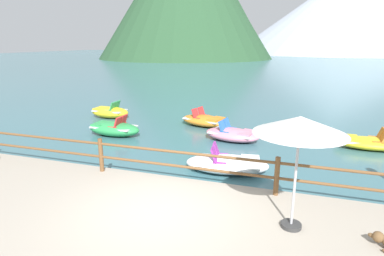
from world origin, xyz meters
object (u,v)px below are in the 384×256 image
Objects in this scene: pedal_boat_2 at (114,128)px; pedal_boat_5 at (110,112)px; pedal_boat_1 at (232,134)px; pedal_boat_3 at (370,143)px; pedal_boat_0 at (227,164)px; pedal_boat_6 at (205,120)px; beach_umbrella at (300,127)px.

pedal_boat_5 is at bearing 124.58° from pedal_boat_2.
pedal_boat_2 reaches higher than pedal_boat_1.
pedal_boat_1 reaches higher than pedal_boat_3.
pedal_boat_0 is 6.02m from pedal_boat_2.
pedal_boat_5 is at bearing 178.82° from pedal_boat_6.
pedal_boat_1 is 5.10m from pedal_boat_2.
pedal_boat_3 is (4.68, 3.82, -0.02)m from pedal_boat_0.
pedal_boat_2 is at bearing 142.26° from beach_umbrella.
pedal_boat_0 is at bearing -81.82° from pedal_boat_1.
pedal_boat_5 reaches higher than pedal_boat_0.
pedal_boat_0 is (-1.95, 3.31, -2.18)m from beach_umbrella.
pedal_boat_5 is (-7.51, 5.37, 0.05)m from pedal_boat_0.
beach_umbrella is 13.01m from pedal_boat_5.
beach_umbrella is 0.88× the size of pedal_boat_3.
beach_umbrella reaches higher than pedal_boat_6.
pedal_boat_0 is 3.33m from pedal_boat_1.
beach_umbrella is at bearing -37.74° from pedal_boat_2.
beach_umbrella is at bearing -110.94° from pedal_boat_3.
pedal_boat_1 is at bearing 110.13° from beach_umbrella.
pedal_boat_3 is (2.73, 7.13, -2.21)m from beach_umbrella.
pedal_boat_0 is 5.71m from pedal_boat_6.
pedal_boat_6 is (5.30, -0.11, -0.05)m from pedal_boat_5.
pedal_boat_2 reaches higher than pedal_boat_0.
beach_umbrella is at bearing -42.54° from pedal_boat_5.
pedal_boat_6 reaches higher than pedal_boat_3.
beach_umbrella is 7.36m from pedal_boat_1.
pedal_boat_2 is 3.54m from pedal_boat_5.
beach_umbrella is at bearing -69.87° from pedal_boat_1.
pedal_boat_5 is 0.79× the size of pedal_boat_6.
pedal_boat_6 is at bearing 40.43° from pedal_boat_2.
pedal_boat_2 is 4.33m from pedal_boat_6.
pedal_boat_2 is 10.27m from pedal_boat_3.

